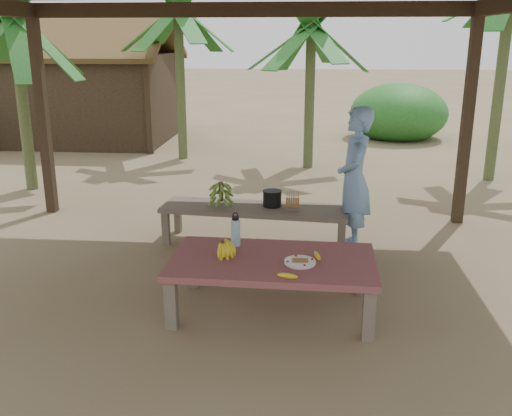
# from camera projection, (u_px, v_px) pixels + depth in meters

# --- Properties ---
(ground) EXTENTS (80.00, 80.00, 0.00)m
(ground) POSITION_uv_depth(u_px,v_px,m) (226.00, 286.00, 5.67)
(ground) COLOR brown
(ground) RESTS_ON ground
(work_table) EXTENTS (1.83, 1.05, 0.50)m
(work_table) POSITION_uv_depth(u_px,v_px,m) (273.00, 266.00, 5.04)
(work_table) COLOR brown
(work_table) RESTS_ON ground
(bench) EXTENTS (2.25, 0.81, 0.45)m
(bench) POSITION_uv_depth(u_px,v_px,m) (255.00, 211.00, 6.74)
(bench) COLOR brown
(bench) RESTS_ON ground
(ripe_banana_bunch) EXTENTS (0.30, 0.28, 0.15)m
(ripe_banana_bunch) POSITION_uv_depth(u_px,v_px,m) (222.00, 247.00, 5.08)
(ripe_banana_bunch) COLOR yellow
(ripe_banana_bunch) RESTS_ON work_table
(plate) EXTENTS (0.27, 0.27, 0.04)m
(plate) POSITION_uv_depth(u_px,v_px,m) (300.00, 262.00, 4.90)
(plate) COLOR white
(plate) RESTS_ON work_table
(loose_banana_front) EXTENTS (0.17, 0.05, 0.04)m
(loose_banana_front) POSITION_uv_depth(u_px,v_px,m) (288.00, 276.00, 4.61)
(loose_banana_front) COLOR yellow
(loose_banana_front) RESTS_ON work_table
(loose_banana_side) EXTENTS (0.08, 0.16, 0.04)m
(loose_banana_side) POSITION_uv_depth(u_px,v_px,m) (317.00, 256.00, 5.03)
(loose_banana_side) COLOR yellow
(loose_banana_side) RESTS_ON work_table
(water_flask) EXTENTS (0.09, 0.09, 0.33)m
(water_flask) POSITION_uv_depth(u_px,v_px,m) (236.00, 232.00, 5.30)
(water_flask) COLOR #42A0CF
(water_flask) RESTS_ON work_table
(green_banana_stalk) EXTENTS (0.29, 0.29, 0.30)m
(green_banana_stalk) POSITION_uv_depth(u_px,v_px,m) (221.00, 193.00, 6.75)
(green_banana_stalk) COLOR #598C2D
(green_banana_stalk) RESTS_ON bench
(cooking_pot) EXTENTS (0.22, 0.22, 0.18)m
(cooking_pot) POSITION_uv_depth(u_px,v_px,m) (272.00, 199.00, 6.73)
(cooking_pot) COLOR black
(cooking_pot) RESTS_ON bench
(skewer_rack) EXTENTS (0.19, 0.10, 0.24)m
(skewer_rack) POSITION_uv_depth(u_px,v_px,m) (293.00, 200.00, 6.56)
(skewer_rack) COLOR #A57F47
(skewer_rack) RESTS_ON bench
(woman) EXTENTS (0.41, 0.61, 1.65)m
(woman) POSITION_uv_depth(u_px,v_px,m) (354.00, 179.00, 6.47)
(woman) COLOR #6B94CB
(woman) RESTS_ON ground
(hut) EXTENTS (4.40, 3.43, 2.85)m
(hut) POSITION_uv_depth(u_px,v_px,m) (82.00, 93.00, 13.36)
(hut) COLOR black
(hut) RESTS_ON ground
(banana_plant_ne) EXTENTS (1.80, 1.80, 3.41)m
(banana_plant_ne) POSITION_uv_depth(u_px,v_px,m) (510.00, 2.00, 9.04)
(banana_plant_ne) COLOR #596638
(banana_plant_ne) RESTS_ON ground
(banana_plant_n) EXTENTS (1.80, 1.80, 2.80)m
(banana_plant_n) POSITION_uv_depth(u_px,v_px,m) (311.00, 40.00, 10.15)
(banana_plant_n) COLOR #596638
(banana_plant_n) RESTS_ON ground
(banana_plant_nw) EXTENTS (1.80, 1.80, 3.13)m
(banana_plant_nw) POSITION_uv_depth(u_px,v_px,m) (178.00, 22.00, 10.87)
(banana_plant_nw) COLOR #596638
(banana_plant_nw) RESTS_ON ground
(banana_plant_w) EXTENTS (1.80, 1.80, 2.86)m
(banana_plant_w) POSITION_uv_depth(u_px,v_px,m) (15.00, 37.00, 8.61)
(banana_plant_w) COLOR #596638
(banana_plant_w) RESTS_ON ground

